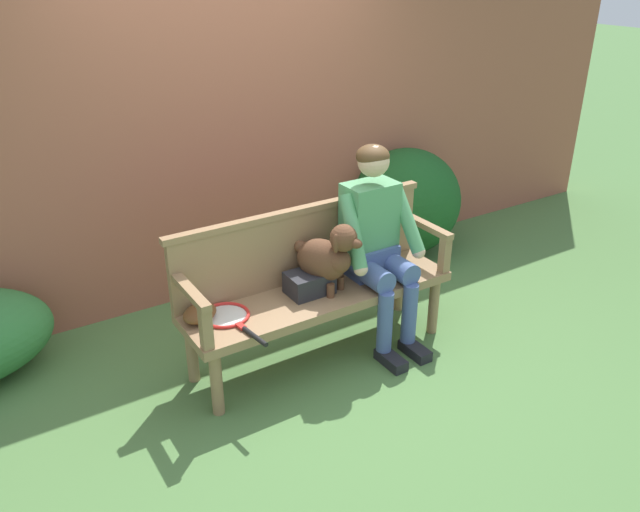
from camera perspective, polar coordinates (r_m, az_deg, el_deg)
The scene contains 12 objects.
ground_plane at distance 4.22m, azimuth -0.00°, elevation -8.83°, with size 40.00×40.00×0.00m, color #4C753D.
brick_garden_fence at distance 4.83m, azimuth -8.68°, elevation 10.57°, with size 8.00×0.30×2.31m, color #9E5642.
hedge_bush_far_right at distance 5.49m, azimuth 7.75°, elevation 4.88°, with size 0.96×0.90×0.92m, color #194C1E.
garden_bench at distance 4.01m, azimuth -0.00°, elevation -4.01°, with size 1.78×0.49×0.47m.
bench_backrest at distance 4.02m, azimuth -1.63°, elevation 1.18°, with size 1.82×0.06×0.50m.
bench_armrest_left_end at distance 3.48m, azimuth -11.12°, elevation -4.51°, with size 0.06×0.49×0.28m.
bench_armrest_right_end at distance 4.29m, azimuth 10.23°, elevation 1.62°, with size 0.06×0.49×0.28m.
person_seated at distance 4.06m, azimuth 5.12°, elevation 1.57°, with size 0.56×0.64×1.34m.
dog_on_bench at distance 3.88m, azimuth 0.68°, elevation -0.06°, with size 0.35×0.46×0.47m.
tennis_racket at distance 3.73m, azimuth -8.32°, elevation -5.47°, with size 0.32×0.58×0.03m.
baseball_glove at distance 3.73m, azimuth -10.81°, elevation -5.10°, with size 0.22×0.17×0.09m, color brown.
sports_bag at distance 3.93m, azimuth -0.96°, elevation -2.42°, with size 0.28×0.20×0.14m, color #232328.
Camera 1 is at (-1.86, -2.94, 2.40)m, focal length 35.43 mm.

